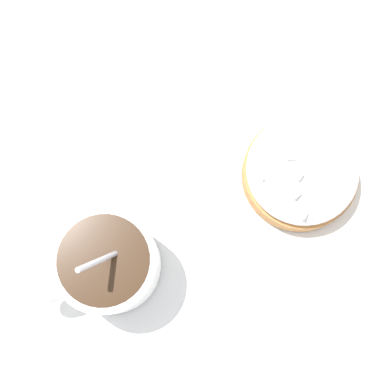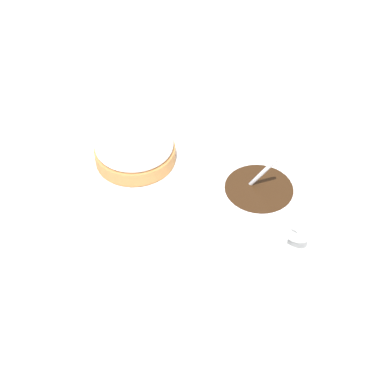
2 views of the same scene
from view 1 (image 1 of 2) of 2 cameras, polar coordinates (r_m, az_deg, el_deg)
ground_plane at (r=0.46m, az=1.24°, el=-2.61°), size 3.00×3.00×0.00m
paper_napkin at (r=0.46m, az=1.24°, el=-2.58°), size 0.38×0.39×0.00m
coffee_cup at (r=0.43m, az=-8.95°, el=-7.73°), size 0.10×0.08×0.11m
frosted_pastry at (r=0.46m, az=11.59°, el=2.17°), size 0.10×0.10×0.04m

